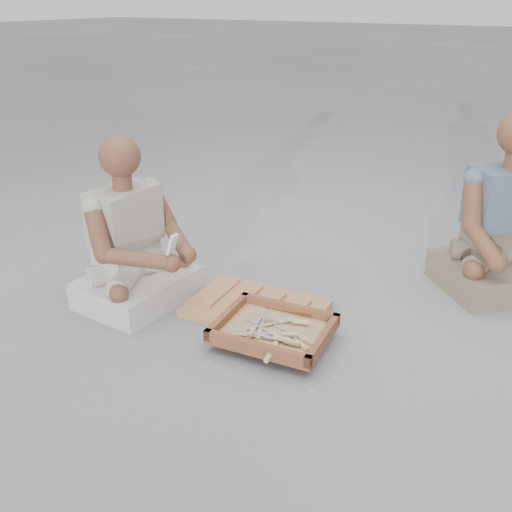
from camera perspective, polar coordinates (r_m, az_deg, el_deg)
The scene contains 34 objects.
ground at distance 2.56m, azimuth 1.00°, elevation -7.51°, with size 60.00×60.00×0.00m, color gray.
carved_panel at distance 2.69m, azimuth 0.01°, elevation -5.26°, with size 0.62×0.41×0.04m, color #A97341.
tool_tray at distance 2.45m, azimuth 1.76°, elevation -7.43°, with size 0.51×0.43×0.06m.
chisel_0 at distance 2.43m, azimuth 0.38°, elevation -7.61°, with size 0.10×0.21×0.02m.
chisel_1 at distance 2.35m, azimuth 1.93°, elevation -8.88°, with size 0.10×0.21×0.02m.
chisel_2 at distance 2.38m, azimuth 4.80°, elevation -8.31°, with size 0.22×0.06×0.02m.
chisel_3 at distance 2.35m, azimuth 3.10°, elevation -8.51°, with size 0.22×0.05×0.02m.
chisel_4 at distance 2.29m, azimuth 1.49°, elevation -9.69°, with size 0.06×0.22×0.02m.
chisel_5 at distance 2.41m, azimuth 1.67°, elevation -7.79°, with size 0.22×0.08×0.02m.
chisel_6 at distance 2.42m, azimuth -0.31°, elevation -7.37°, with size 0.07×0.22×0.02m.
chisel_7 at distance 2.40m, azimuth 2.86°, elevation -7.84°, with size 0.20×0.12×0.02m.
chisel_8 at distance 2.48m, azimuth 4.01°, elevation -6.51°, with size 0.21×0.09×0.02m.
chisel_9 at distance 2.49m, azimuth 2.57°, elevation -6.56°, with size 0.14×0.19×0.02m.
chisel_10 at distance 2.37m, azimuth 2.06°, elevation -8.24°, with size 0.21×0.09×0.02m.
chisel_11 at distance 2.36m, azimuth 4.50°, elevation -8.76°, with size 0.19×0.13×0.02m.
wood_chip_0 at distance 2.56m, azimuth -4.50°, elevation -7.50°, with size 0.02×0.01×0.00m, color tan.
wood_chip_1 at distance 2.57m, azimuth 6.14°, elevation -7.50°, with size 0.02×0.01×0.00m, color tan.
wood_chip_2 at distance 2.83m, azimuth 2.87°, elevation -4.11°, with size 0.02×0.01×0.00m, color tan.
wood_chip_3 at distance 2.62m, azimuth -3.60°, elevation -6.75°, with size 0.02×0.01×0.00m, color tan.
wood_chip_4 at distance 2.75m, azimuth 1.32°, elevation -4.98°, with size 0.02×0.01×0.00m, color tan.
wood_chip_5 at distance 2.74m, azimuth -0.76°, elevation -5.12°, with size 0.02×0.01×0.00m, color tan.
wood_chip_6 at distance 2.22m, azimuth 5.61°, elevation -13.23°, with size 0.02×0.01×0.00m, color tan.
wood_chip_7 at distance 2.77m, azimuth 3.04°, elevation -4.84°, with size 0.02×0.01×0.00m, color tan.
wood_chip_8 at distance 2.30m, azimuth 7.89°, elevation -11.98°, with size 0.02×0.01×0.00m, color tan.
wood_chip_9 at distance 2.55m, azimuth -1.90°, elevation -7.64°, with size 0.02×0.01×0.00m, color tan.
wood_chip_10 at distance 2.78m, azimuth 1.86°, elevation -4.71°, with size 0.02×0.01×0.00m, color tan.
wood_chip_11 at distance 2.37m, azimuth -4.52°, elevation -10.46°, with size 0.02×0.01×0.00m, color tan.
wood_chip_12 at distance 2.67m, azimuth 2.19°, elevation -5.99°, with size 0.02×0.01×0.00m, color tan.
wood_chip_13 at distance 2.54m, azimuth -6.36°, elevation -7.98°, with size 0.02×0.01×0.00m, color tan.
wood_chip_14 at distance 2.62m, azimuth 6.60°, elevation -6.80°, with size 0.02×0.01×0.00m, color tan.
wood_chip_15 at distance 2.88m, azimuth 0.78°, elevation -3.59°, with size 0.02×0.01×0.00m, color tan.
craftsman at distance 2.75m, azimuth -12.14°, elevation 0.76°, with size 0.54×0.53×0.81m.
companion at distance 3.07m, azimuth 23.60°, elevation 2.13°, with size 0.72×0.72×0.89m.
mobile_phone at distance 2.48m, azimuth -8.38°, elevation 1.16°, with size 0.05×0.04×0.10m.
Camera 1 is at (1.11, -1.86, 1.36)m, focal length 40.00 mm.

